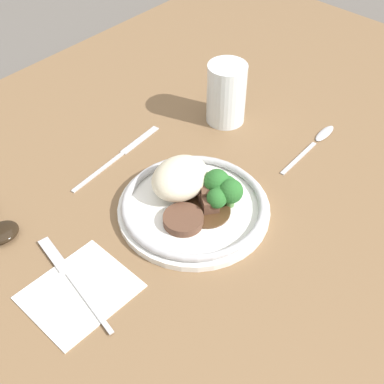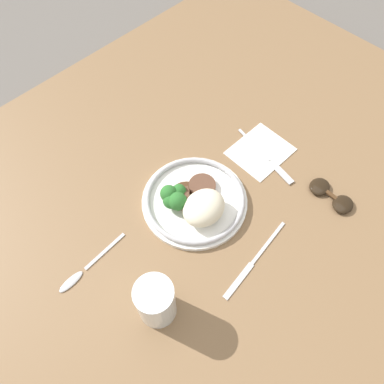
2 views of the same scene
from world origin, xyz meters
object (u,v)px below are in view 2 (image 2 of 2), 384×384
object	(u,v)px
spoon	(80,274)
plate	(194,201)
sunglasses	(331,195)
fork	(270,161)
juice_glass	(156,302)
knife	(253,262)

from	to	relation	value
spoon	plate	bearing A→B (deg)	166.93
plate	sunglasses	bearing A→B (deg)	139.18
fork	spoon	bearing A→B (deg)	-90.36
juice_glass	sunglasses	world-z (taller)	juice_glass
plate	fork	world-z (taller)	plate
juice_glass	spoon	distance (m)	0.18
juice_glass	sunglasses	bearing A→B (deg)	168.54
knife	fork	bearing A→B (deg)	-154.20
fork	sunglasses	size ratio (longest dim) A/B	1.74
knife	sunglasses	size ratio (longest dim) A/B	1.95
knife	sunglasses	xyz separation A→B (m)	(-0.24, 0.02, 0.01)
juice_glass	spoon	xyz separation A→B (m)	(0.06, -0.16, -0.05)
fork	knife	world-z (taller)	fork
fork	spoon	xyz separation A→B (m)	(0.49, -0.09, -0.00)
fork	knife	distance (m)	0.26
juice_glass	sunglasses	xyz separation A→B (m)	(-0.44, 0.09, -0.05)
knife	spoon	bearing A→B (deg)	-46.27
sunglasses	juice_glass	bearing A→B (deg)	-9.63
knife	spoon	xyz separation A→B (m)	(0.27, -0.23, 0.00)
plate	sunglasses	world-z (taller)	plate
spoon	sunglasses	world-z (taller)	sunglasses
juice_glass	fork	xyz separation A→B (m)	(-0.42, -0.07, -0.05)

